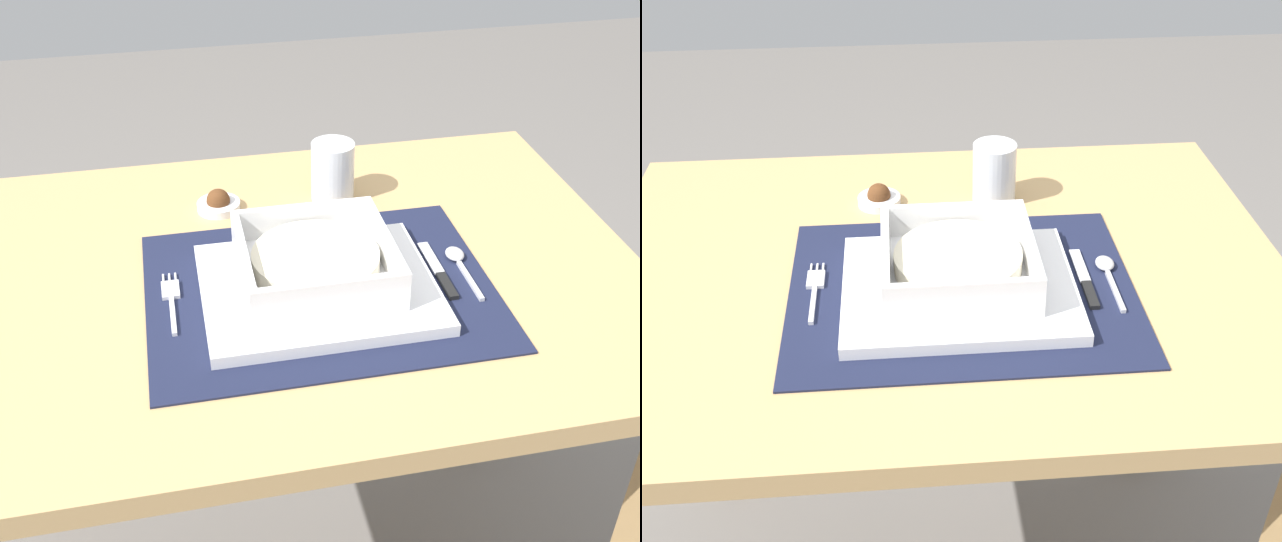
# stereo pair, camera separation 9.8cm
# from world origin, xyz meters

# --- Properties ---
(dining_table) EXTENTS (0.90, 0.68, 0.71)m
(dining_table) POSITION_xyz_m (0.00, 0.00, 0.60)
(dining_table) COLOR tan
(dining_table) RESTS_ON ground
(placemat) EXTENTS (0.43, 0.34, 0.00)m
(placemat) POSITION_xyz_m (0.02, -0.06, 0.71)
(placemat) COLOR #191E38
(placemat) RESTS_ON dining_table
(serving_plate) EXTENTS (0.29, 0.23, 0.02)m
(serving_plate) POSITION_xyz_m (0.02, -0.07, 0.72)
(serving_plate) COLOR white
(serving_plate) RESTS_ON placemat
(porridge_bowl) EXTENTS (0.19, 0.19, 0.05)m
(porridge_bowl) POSITION_xyz_m (0.02, -0.05, 0.75)
(porridge_bowl) COLOR white
(porridge_bowl) RESTS_ON serving_plate
(fork) EXTENTS (0.02, 0.13, 0.00)m
(fork) POSITION_xyz_m (-0.16, -0.04, 0.71)
(fork) COLOR silver
(fork) RESTS_ON placemat
(spoon) EXTENTS (0.02, 0.12, 0.01)m
(spoon) POSITION_xyz_m (0.21, -0.04, 0.72)
(spoon) COLOR silver
(spoon) RESTS_ON placemat
(butter_knife) EXTENTS (0.01, 0.13, 0.01)m
(butter_knife) POSITION_xyz_m (0.18, -0.06, 0.72)
(butter_knife) COLOR black
(butter_knife) RESTS_ON placemat
(drinking_glass) EXTENTS (0.06, 0.06, 0.09)m
(drinking_glass) POSITION_xyz_m (0.09, 0.17, 0.75)
(drinking_glass) COLOR white
(drinking_glass) RESTS_ON dining_table
(condiment_saucer) EXTENTS (0.06, 0.06, 0.03)m
(condiment_saucer) POSITION_xyz_m (-0.08, 0.17, 0.72)
(condiment_saucer) COLOR white
(condiment_saucer) RESTS_ON dining_table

